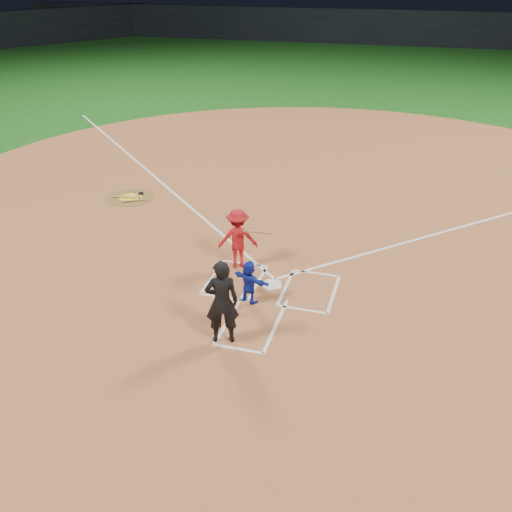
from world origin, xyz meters
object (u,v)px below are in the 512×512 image
(home_plate, at_px, (272,285))
(on_deck_circle, at_px, (131,198))
(umpire, at_px, (222,302))
(batter_at_plate, at_px, (238,238))
(catcher, at_px, (249,282))

(home_plate, xyz_separation_m, on_deck_circle, (-6.24, 4.45, -0.00))
(on_deck_circle, distance_m, umpire, 9.18)
(umpire, bearing_deg, batter_at_plate, -98.56)
(on_deck_circle, relative_size, batter_at_plate, 1.05)
(on_deck_circle, bearing_deg, catcher, -42.22)
(on_deck_circle, xyz_separation_m, umpire, (5.82, -7.04, 0.97))
(home_plate, relative_size, batter_at_plate, 0.37)
(catcher, relative_size, umpire, 0.56)
(home_plate, bearing_deg, umpire, 80.82)
(batter_at_plate, bearing_deg, home_plate, -34.08)
(home_plate, height_order, catcher, catcher)
(batter_at_plate, bearing_deg, catcher, -64.30)
(home_plate, height_order, umpire, umpire)
(umpire, xyz_separation_m, batter_at_plate, (-0.72, 3.35, -0.16))
(umpire, height_order, batter_at_plate, umpire)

